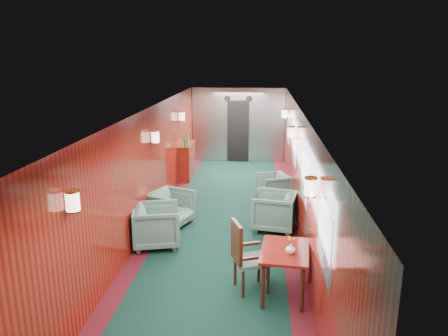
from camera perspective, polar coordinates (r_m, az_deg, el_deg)
name	(u,v)px	position (r m, az deg, el deg)	size (l,w,h in m)	color
room	(221,151)	(8.34, -0.36, 2.17)	(12.00, 12.10, 2.40)	black
bulkhead	(238,125)	(14.22, 1.87, 5.59)	(2.98, 0.17, 2.39)	#ABACB2
windows_right	(298,159)	(8.62, 9.70, 1.12)	(0.02, 8.60, 0.80)	#B5B7BC
wall_sconces	(224,138)	(8.86, -0.02, 3.95)	(2.97, 7.97, 0.25)	#FEEBC6
dining_table	(285,257)	(6.49, 7.92, -11.44)	(0.76, 1.02, 0.72)	maroon
side_chair	(245,254)	(6.56, 2.74, -11.11)	(0.62, 0.64, 1.10)	#1C433E
credenza	(187,160)	(12.40, -4.91, 0.99)	(0.35, 1.12, 1.28)	maroon
flower_vase	(291,248)	(6.31, 8.72, -10.34)	(0.15, 0.15, 0.15)	silver
armchair_left_near	(157,225)	(8.18, -8.78, -7.43)	(0.82, 0.85, 0.77)	#1C433E
armchair_left_far	(171,208)	(9.11, -6.93, -5.21)	(0.77, 0.79, 0.72)	#1C433E
armchair_right_near	(274,211)	(8.87, 6.55, -5.60)	(0.81, 0.84, 0.76)	#1C433E
armchair_right_far	(273,187)	(10.66, 6.41, -2.44)	(0.67, 0.69, 0.63)	#1C433E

